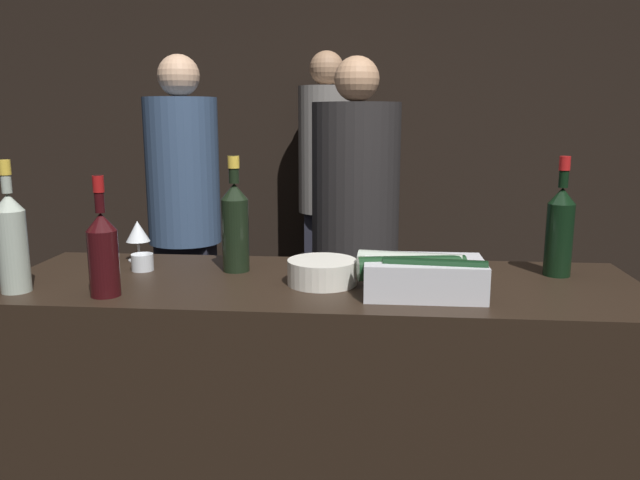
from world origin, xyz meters
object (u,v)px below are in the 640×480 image
(bowl_white, at_px, (322,271))
(red_wine_bottle_burgundy, at_px, (560,228))
(candle_votive, at_px, (142,262))
(person_in_hoodie, at_px, (326,184))
(person_grey_polo, at_px, (355,223))
(person_blond_tee, at_px, (184,210))
(red_wine_bottle_tall, at_px, (103,251))
(ice_bin_with_bottles, at_px, (422,274))
(champagne_bottle, at_px, (235,224))
(rose_wine_bottle, at_px, (12,239))
(wine_glass, at_px, (138,233))

(bowl_white, relative_size, red_wine_bottle_burgundy, 0.55)
(bowl_white, relative_size, candle_votive, 2.90)
(red_wine_bottle_burgundy, distance_m, person_in_hoodie, 2.16)
(person_grey_polo, bearing_deg, person_blond_tee, -34.06)
(red_wine_bottle_burgundy, bearing_deg, red_wine_bottle_tall, -165.31)
(ice_bin_with_bottles, bearing_deg, champagne_bottle, 158.74)
(red_wine_bottle_tall, bearing_deg, candle_votive, 90.65)
(champagne_bottle, distance_m, person_in_hoodie, 2.01)
(champagne_bottle, xyz_separation_m, person_in_hoodie, (0.13, 2.00, -0.09))
(bowl_white, bearing_deg, champagne_bottle, 155.11)
(red_wine_bottle_burgundy, bearing_deg, ice_bin_with_bottles, -149.56)
(person_in_hoodie, xyz_separation_m, person_grey_polo, (0.22, -0.95, -0.08))
(rose_wine_bottle, distance_m, person_in_hoodie, 2.40)
(person_blond_tee, bearing_deg, red_wine_bottle_burgundy, -44.32)
(person_blond_tee, bearing_deg, candle_votive, -85.87)
(red_wine_bottle_tall, bearing_deg, person_grey_polo, 64.71)
(rose_wine_bottle, xyz_separation_m, person_in_hoodie, (0.70, 2.30, -0.09))
(person_in_hoodie, bearing_deg, person_grey_polo, 90.91)
(bowl_white, height_order, wine_glass, wine_glass)
(rose_wine_bottle, bearing_deg, red_wine_bottle_burgundy, 11.70)
(champagne_bottle, height_order, person_blond_tee, person_blond_tee)
(red_wine_bottle_tall, relative_size, person_blond_tee, 0.19)
(person_in_hoodie, bearing_deg, champagne_bottle, 74.33)
(champagne_bottle, distance_m, person_blond_tee, 1.34)
(bowl_white, height_order, person_grey_polo, person_grey_polo)
(candle_votive, bearing_deg, red_wine_bottle_tall, -89.35)
(ice_bin_with_bottles, xyz_separation_m, person_grey_polo, (-0.23, 1.28, -0.08))
(wine_glass, distance_m, red_wine_bottle_burgundy, 1.38)
(rose_wine_bottle, bearing_deg, bowl_white, 10.55)
(bowl_white, relative_size, champagne_bottle, 0.56)
(champagne_bottle, bearing_deg, person_blond_tee, 114.31)
(ice_bin_with_bottles, xyz_separation_m, candle_votive, (-0.88, 0.20, -0.03))
(ice_bin_with_bottles, bearing_deg, rose_wine_bottle, -176.47)
(person_in_hoodie, bearing_deg, red_wine_bottle_tall, 67.54)
(wine_glass, xyz_separation_m, candle_votive, (0.06, -0.13, -0.07))
(person_in_hoodie, relative_size, person_blond_tee, 1.05)
(person_blond_tee, bearing_deg, red_wine_bottle_tall, -87.83)
(candle_votive, height_order, person_in_hoodie, person_in_hoodie)
(wine_glass, distance_m, red_wine_bottle_tall, 0.43)
(wine_glass, bearing_deg, person_grey_polo, 52.94)
(wine_glass, xyz_separation_m, red_wine_bottle_tall, (0.07, -0.42, 0.03))
(person_in_hoodie, bearing_deg, bowl_white, 82.31)
(bowl_white, distance_m, person_in_hoodie, 2.14)
(champagne_bottle, bearing_deg, red_wine_bottle_tall, -133.92)
(candle_votive, bearing_deg, person_in_hoodie, 77.96)
(ice_bin_with_bottles, relative_size, rose_wine_bottle, 0.95)
(wine_glass, xyz_separation_m, red_wine_bottle_burgundy, (1.38, -0.08, 0.05))
(bowl_white, bearing_deg, person_grey_polo, 87.26)
(candle_votive, distance_m, rose_wine_bottle, 0.40)
(wine_glass, xyz_separation_m, person_in_hoodie, (0.50, 1.89, -0.03))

